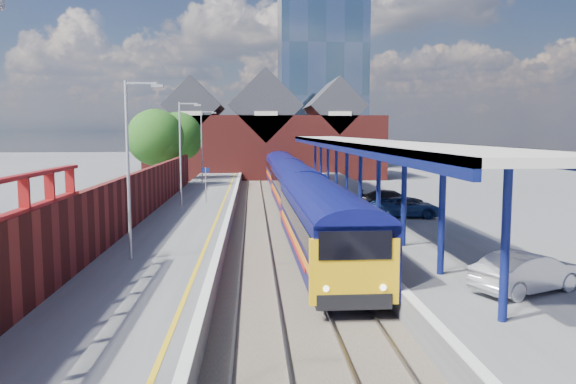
% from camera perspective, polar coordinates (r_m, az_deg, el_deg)
% --- Properties ---
extents(ground, '(240.00, 240.00, 0.00)m').
position_cam_1_polar(ground, '(46.59, -1.56, -1.28)').
color(ground, '#5B5B5E').
rests_on(ground, ground).
extents(ballast_bed, '(6.00, 76.00, 0.06)m').
position_cam_1_polar(ballast_bed, '(36.70, -1.00, -3.27)').
color(ballast_bed, '#473D33').
rests_on(ballast_bed, ground).
extents(rails, '(4.51, 76.00, 0.14)m').
position_cam_1_polar(rails, '(36.69, -1.00, -3.13)').
color(rails, slate).
rests_on(rails, ground).
extents(left_platform, '(5.00, 76.00, 1.00)m').
position_cam_1_polar(left_platform, '(36.79, -9.59, -2.59)').
color(left_platform, '#565659').
rests_on(left_platform, ground).
extents(right_platform, '(6.00, 76.00, 1.00)m').
position_cam_1_polar(right_platform, '(37.38, 8.24, -2.43)').
color(right_platform, '#565659').
rests_on(right_platform, ground).
extents(coping_left, '(0.30, 76.00, 0.05)m').
position_cam_1_polar(coping_left, '(36.55, -5.94, -1.76)').
color(coping_left, silver).
rests_on(coping_left, left_platform).
extents(coping_right, '(0.30, 76.00, 0.05)m').
position_cam_1_polar(coping_right, '(36.83, 3.90, -1.68)').
color(coping_right, silver).
rests_on(coping_right, right_platform).
extents(yellow_line, '(0.14, 76.00, 0.01)m').
position_cam_1_polar(yellow_line, '(36.58, -6.88, -1.80)').
color(yellow_line, yellow).
rests_on(yellow_line, left_platform).
extents(train, '(3.00, 65.93, 3.45)m').
position_cam_1_polar(train, '(49.97, -0.00, 1.67)').
color(train, '#0B0E4F').
rests_on(train, ground).
extents(canopy, '(4.50, 52.00, 4.48)m').
position_cam_1_polar(canopy, '(38.79, 7.00, 4.95)').
color(canopy, '#0E1654').
rests_on(canopy, right_platform).
extents(lamp_post_b, '(1.48, 0.18, 7.00)m').
position_cam_1_polar(lamp_post_b, '(22.69, -15.63, 3.26)').
color(lamp_post_b, '#A5A8AA').
rests_on(lamp_post_b, left_platform).
extents(lamp_post_c, '(1.48, 0.18, 7.00)m').
position_cam_1_polar(lamp_post_c, '(38.47, -10.69, 4.49)').
color(lamp_post_c, '#A5A8AA').
rests_on(lamp_post_c, left_platform).
extents(lamp_post_d, '(1.48, 0.18, 7.00)m').
position_cam_1_polar(lamp_post_d, '(54.38, -8.63, 5.00)').
color(lamp_post_d, '#A5A8AA').
rests_on(lamp_post_d, left_platform).
extents(platform_sign, '(0.55, 0.08, 2.50)m').
position_cam_1_polar(platform_sign, '(40.45, -8.36, 1.35)').
color(platform_sign, '#A5A8AA').
rests_on(platform_sign, left_platform).
extents(brick_wall, '(0.35, 50.00, 3.86)m').
position_cam_1_polar(brick_wall, '(30.61, -15.76, -0.81)').
color(brick_wall, maroon).
rests_on(brick_wall, left_platform).
extents(station_building, '(30.00, 12.12, 13.78)m').
position_cam_1_polar(station_building, '(74.19, -2.36, 5.72)').
color(station_building, maroon).
rests_on(station_building, ground).
extents(glass_tower, '(14.20, 14.20, 40.30)m').
position_cam_1_polar(glass_tower, '(97.90, 3.36, 14.49)').
color(glass_tower, '#49647D').
rests_on(glass_tower, ground).
extents(tree_near, '(5.20, 5.20, 8.10)m').
position_cam_1_polar(tree_near, '(52.80, -13.16, 5.26)').
color(tree_near, '#382314').
rests_on(tree_near, ground).
extents(tree_far, '(5.20, 5.20, 8.10)m').
position_cam_1_polar(tree_far, '(60.57, -10.97, 5.41)').
color(tree_far, '#382314').
rests_on(tree_far, ground).
extents(parked_car_silver, '(4.15, 2.87, 1.30)m').
position_cam_1_polar(parked_car_silver, '(19.40, 23.22, -7.47)').
color(parked_car_silver, silver).
rests_on(parked_car_silver, right_platform).
extents(parked_car_dark, '(4.61, 2.83, 1.25)m').
position_cam_1_polar(parked_car_dark, '(36.98, 10.46, -0.80)').
color(parked_car_dark, black).
rests_on(parked_car_dark, right_platform).
extents(parked_car_blue, '(4.51, 2.66, 1.18)m').
position_cam_1_polar(parked_car_blue, '(33.98, 11.87, -1.50)').
color(parked_car_blue, navy).
rests_on(parked_car_blue, right_platform).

